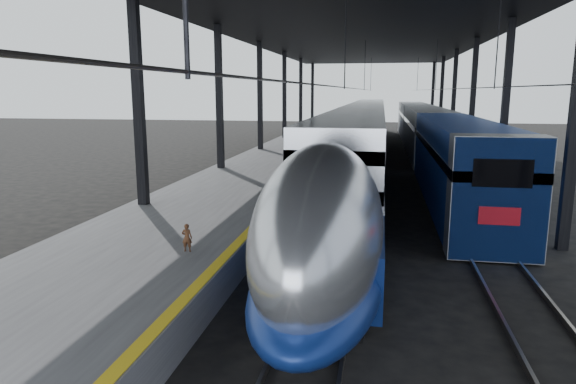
# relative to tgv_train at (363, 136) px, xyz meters

# --- Properties ---
(ground) EXTENTS (160.00, 160.00, 0.00)m
(ground) POSITION_rel_tgv_train_xyz_m (-2.00, -25.72, -2.03)
(ground) COLOR black
(ground) RESTS_ON ground
(platform) EXTENTS (6.00, 80.00, 1.00)m
(platform) POSITION_rel_tgv_train_xyz_m (-5.50, -5.72, -1.53)
(platform) COLOR #4C4C4F
(platform) RESTS_ON ground
(yellow_strip) EXTENTS (0.30, 80.00, 0.01)m
(yellow_strip) POSITION_rel_tgv_train_xyz_m (-2.70, -5.72, -1.02)
(yellow_strip) COLOR gold
(yellow_strip) RESTS_ON platform
(rails) EXTENTS (6.52, 80.00, 0.16)m
(rails) POSITION_rel_tgv_train_xyz_m (2.50, -5.72, -1.95)
(rails) COLOR slate
(rails) RESTS_ON ground
(canopy) EXTENTS (18.00, 75.00, 9.47)m
(canopy) POSITION_rel_tgv_train_xyz_m (-0.10, -5.72, 7.09)
(canopy) COLOR black
(canopy) RESTS_ON ground
(tgv_train) EXTENTS (3.03, 65.20, 4.34)m
(tgv_train) POSITION_rel_tgv_train_xyz_m (0.00, 0.00, 0.00)
(tgv_train) COLOR silver
(tgv_train) RESTS_ON ground
(second_train) EXTENTS (2.93, 56.05, 4.03)m
(second_train) POSITION_rel_tgv_train_xyz_m (5.00, 4.44, 0.01)
(second_train) COLOR navy
(second_train) RESTS_ON ground
(child) EXTENTS (0.30, 0.21, 0.79)m
(child) POSITION_rel_tgv_train_xyz_m (-3.86, -26.22, -0.63)
(child) COLOR #512F1B
(child) RESTS_ON platform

